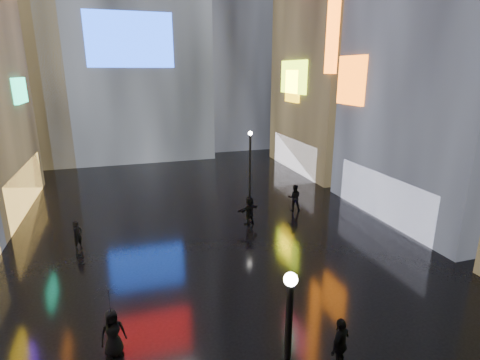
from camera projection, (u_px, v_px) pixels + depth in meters
name	position (u px, v px, depth m)	size (l,w,h in m)	color
ground	(202.00, 222.00, 23.79)	(140.00, 140.00, 0.00)	black
building_right_far	(349.00, 16.00, 33.60)	(10.28, 12.00, 28.00)	black
tower_flank_right	(227.00, 4.00, 45.39)	(12.00, 12.00, 34.00)	black
tower_flank_left	(10.00, 30.00, 36.23)	(10.00, 10.00, 26.00)	black
lamp_far	(250.00, 163.00, 26.54)	(0.30, 0.30, 5.20)	black
pedestrian_3	(340.00, 344.00, 11.81)	(1.09, 0.45, 1.86)	black
pedestrian_4	(113.00, 333.00, 12.43)	(0.83, 0.54, 1.71)	black
pedestrian_5	(250.00, 211.00, 23.17)	(1.65, 0.53, 1.78)	black
pedestrian_6	(78.00, 235.00, 19.96)	(0.57, 0.37, 1.56)	black
pedestrian_7	(294.00, 198.00, 25.50)	(0.89, 0.69, 1.82)	black
umbrella_2	(109.00, 300.00, 12.07)	(0.93, 0.95, 0.85)	black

